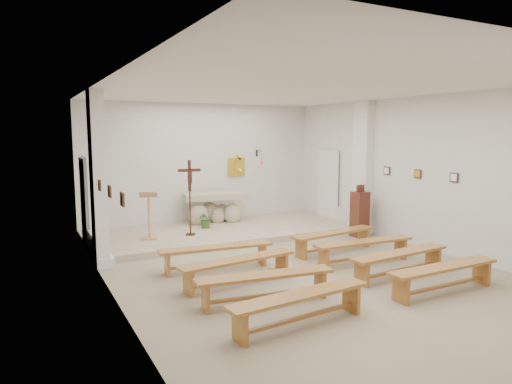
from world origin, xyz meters
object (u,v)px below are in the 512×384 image
bench_right_front (334,237)px  bench_right_second (364,246)px  bench_left_third (266,281)px  bench_left_front (216,252)px  bench_left_second (238,265)px  bench_left_fourth (300,302)px  bench_right_fourth (444,272)px  bench_right_third (400,258)px  crucifix_stand (190,192)px  lectern (149,215)px  donation_pedestal (360,214)px  altar (215,210)px

bench_right_front → bench_right_second: 0.99m
bench_left_third → bench_left_front: bearing=97.6°
bench_left_second → bench_left_fourth: 1.99m
bench_right_second → bench_right_fourth: size_ratio=1.01×
bench_left_front → bench_right_third: 3.48m
bench_left_front → bench_right_fourth: bearing=-40.0°
crucifix_stand → bench_right_third: 5.23m
lectern → bench_right_fourth: bearing=-42.6°
crucifix_stand → bench_left_third: 4.61m
bench_left_second → donation_pedestal: bearing=17.2°
bench_right_front → bench_right_third: same height
bench_right_third → bench_right_fourth: (0.00, -0.99, 0.00)m
crucifix_stand → bench_right_second: bearing=-49.1°
donation_pedestal → bench_left_third: size_ratio=0.60×
bench_left_third → bench_left_fourth: 0.99m
bench_left_third → bench_left_fourth: same height
bench_right_second → bench_right_third: (0.00, -0.99, 0.00)m
altar → lectern: size_ratio=1.57×
donation_pedestal → bench_left_second: donation_pedestal is taller
bench_left_third → lectern: bearing=105.7°
donation_pedestal → bench_right_fourth: donation_pedestal is taller
bench_left_second → bench_right_second: (2.85, 0.00, 0.00)m
bench_right_third → bench_right_fourth: 0.99m
crucifix_stand → bench_left_second: bearing=-90.2°
bench_right_second → bench_left_third: (-2.85, -0.99, 0.00)m
bench_left_third → bench_right_second: bearing=26.8°
lectern → bench_left_second: bearing=-64.6°
lectern → bench_right_second: 5.02m
bench_left_second → bench_left_fourth: bearing=-96.7°
altar → bench_right_fourth: 6.88m
lectern → bench_right_third: lectern is taller
bench_left_front → bench_right_third: same height
bench_left_second → bench_left_third: 0.99m
crucifix_stand → donation_pedestal: size_ratio=1.38×
lectern → bench_right_front: 4.37m
crucifix_stand → bench_left_third: crucifix_stand is taller
bench_left_second → bench_right_third: (2.85, -0.99, 0.00)m
altar → crucifix_stand: (-1.17, -1.24, 0.72)m
bench_left_front → bench_left_third: bearing=-83.8°
donation_pedestal → bench_right_second: bearing=-130.7°
crucifix_stand → lectern: bearing=-177.5°
bench_left_second → crucifix_stand: bearing=77.4°
lectern → bench_right_third: bearing=-37.4°
donation_pedestal → bench_right_fourth: bearing=-113.8°
crucifix_stand → bench_left_fourth: (-0.37, -5.51, -0.87)m
bench_left_second → bench_left_third: same height
bench_right_front → bench_right_fourth: same height
bench_left_front → bench_left_second: bearing=-83.8°
crucifix_stand → bench_right_fourth: crucifix_stand is taller
donation_pedestal → bench_left_third: donation_pedestal is taller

